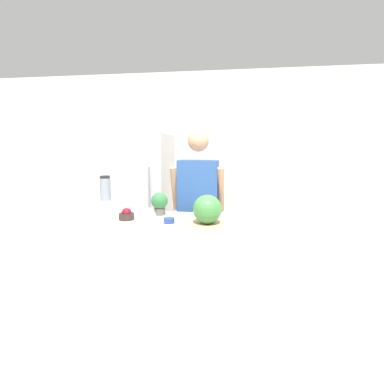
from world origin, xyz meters
TOP-DOWN VIEW (x-y plane):
  - ground_plane at (0.00, 0.00)m, footprint 14.00×14.00m
  - wall_back at (0.00, 1.99)m, footprint 8.00×0.06m
  - counter_island at (0.00, 0.33)m, footprint 1.98×0.66m
  - refrigerator at (-0.88, 1.58)m, footprint 0.75×0.74m
  - person at (-0.03, 0.99)m, footprint 0.57×0.28m
  - cutting_board at (0.13, 0.20)m, footprint 0.42×0.29m
  - watermelon at (0.15, 0.20)m, footprint 0.24×0.24m
  - bowl_cherries at (-0.58, 0.27)m, footprint 0.14×0.14m
  - bowl_cream at (-0.36, 0.23)m, footprint 0.13×0.13m
  - bowl_small_blue at (-0.17, 0.21)m, footprint 0.10×0.10m
  - blender at (-0.88, 0.50)m, footprint 0.15×0.15m
  - potted_plant at (-0.33, 0.50)m, footprint 0.16×0.16m

SIDE VIEW (x-z plane):
  - ground_plane at x=0.00m, z-range 0.00..0.00m
  - counter_island at x=0.00m, z-range 0.00..0.95m
  - refrigerator at x=-0.88m, z-range 0.00..1.75m
  - person at x=-0.03m, z-range 0.03..1.80m
  - cutting_board at x=0.13m, z-range 0.95..0.97m
  - bowl_small_blue at x=-0.17m, z-range 0.95..1.00m
  - bowl_cherries at x=-0.58m, z-range 0.94..1.05m
  - bowl_cream at x=-0.36m, z-range 0.94..1.07m
  - potted_plant at x=-0.33m, z-range 0.97..1.18m
  - watermelon at x=0.15m, z-range 0.97..1.21m
  - blender at x=-0.88m, z-range 0.92..1.28m
  - wall_back at x=0.00m, z-range 0.00..2.60m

